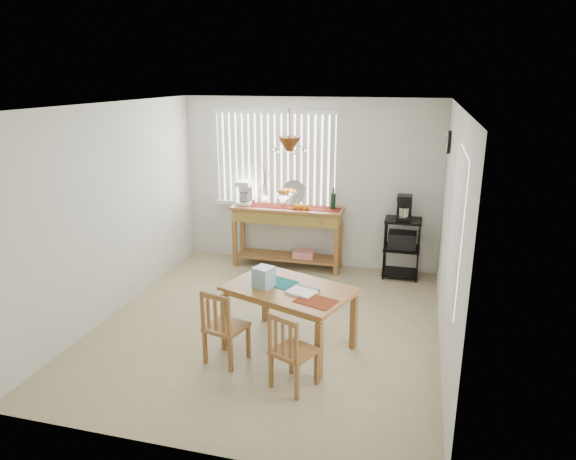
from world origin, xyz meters
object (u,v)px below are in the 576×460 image
(cart_items, at_px, (404,208))
(sideboard, at_px, (288,222))
(wire_cart, at_px, (402,242))
(chair_right, at_px, (292,352))
(chair_left, at_px, (224,327))
(dining_table, at_px, (289,294))

(cart_items, bearing_deg, sideboard, -179.32)
(wire_cart, height_order, chair_right, wire_cart)
(chair_left, height_order, chair_right, chair_left)
(chair_left, xyz_separation_m, chair_right, (0.80, -0.28, -0.01))
(wire_cart, height_order, chair_left, wire_cart)
(chair_left, bearing_deg, sideboard, 91.45)
(wire_cart, bearing_deg, cart_items, 90.00)
(cart_items, relative_size, chair_right, 0.46)
(sideboard, distance_m, chair_right, 3.32)
(dining_table, bearing_deg, chair_left, -139.75)
(dining_table, distance_m, chair_right, 0.83)
(chair_right, bearing_deg, wire_cart, 74.80)
(cart_items, bearing_deg, chair_left, -119.66)
(dining_table, xyz_separation_m, chair_left, (-0.57, -0.48, -0.22))
(sideboard, xyz_separation_m, wire_cart, (1.74, 0.01, -0.19))
(cart_items, height_order, chair_right, cart_items)
(dining_table, bearing_deg, chair_right, -73.67)
(sideboard, bearing_deg, cart_items, 0.68)
(wire_cart, relative_size, dining_table, 0.58)
(sideboard, distance_m, dining_table, 2.50)
(wire_cart, xyz_separation_m, dining_table, (-1.09, -2.43, 0.09))
(dining_table, xyz_separation_m, chair_right, (0.22, -0.76, -0.24))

